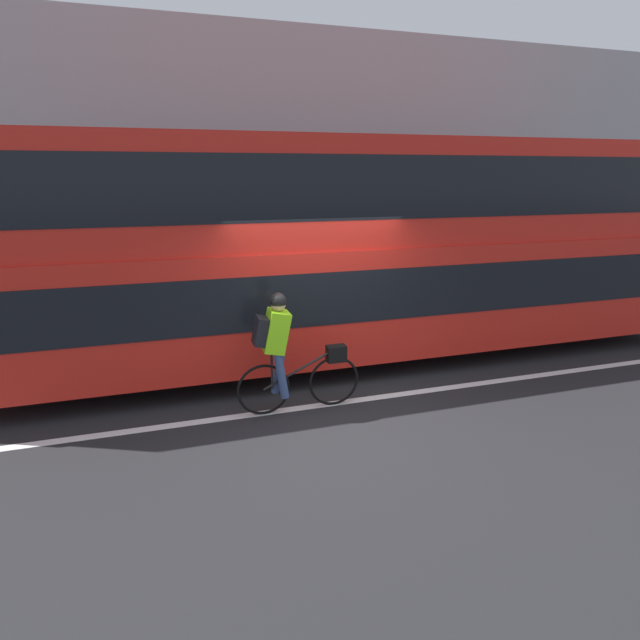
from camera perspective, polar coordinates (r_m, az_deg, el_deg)
name	(u,v)px	position (r m, az deg, el deg)	size (l,w,h in m)	color
ground_plane	(331,410)	(6.89, 1.32, -10.21)	(80.00, 80.00, 0.00)	#232326
road_center_line	(328,404)	(7.03, 0.89, -9.59)	(50.00, 0.14, 0.01)	silver
sidewalk_curb	(266,314)	(11.11, -6.24, 0.66)	(60.00, 1.93, 0.16)	gray
building_facade	(252,174)	(11.79, -7.78, 16.24)	(60.00, 0.30, 6.14)	#9E9EA3
bus	(360,241)	(8.37, 4.56, 8.97)	(11.88, 2.49, 3.59)	black
cyclist_on_bike	(286,349)	(6.51, -3.91, -3.36)	(1.68, 0.32, 1.65)	black
street_sign_post	(43,252)	(10.75, -29.09, 6.76)	(0.36, 0.09, 2.70)	#59595B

